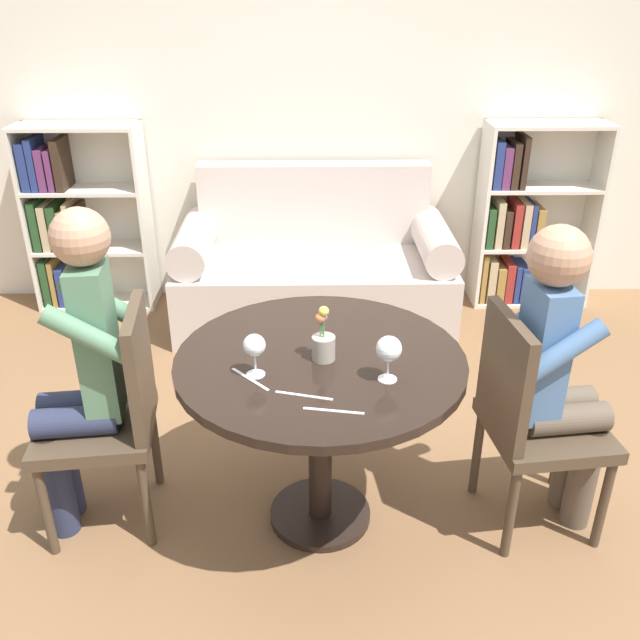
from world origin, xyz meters
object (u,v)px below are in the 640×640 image
couch (315,272)px  wine_glass_left (254,347)px  person_right (559,374)px  chair_right (530,415)px  person_left (81,372)px  bookshelf_left (75,218)px  flower_vase (323,342)px  bookshelf_right (521,222)px  chair_left (113,411)px  wine_glass_right (389,350)px

couch → wine_glass_left: bearing=-96.5°
person_right → wine_glass_left: person_right is taller
person_right → chair_right: bearing=94.5°
person_left → wine_glass_left: person_left is taller
couch → chair_right: (0.77, -1.82, 0.18)m
bookshelf_left → flower_vase: bookshelf_left is taller
bookshelf_left → person_right: 3.15m
bookshelf_left → chair_right: bearing=-42.5°
bookshelf_right → bookshelf_left: bearing=180.0°
couch → person_left: (-0.86, -1.78, 0.36)m
couch → bookshelf_right: bookshelf_right is taller
person_right → bookshelf_left: bearing=42.1°
bookshelf_right → wine_glass_left: (-1.55, -2.18, 0.30)m
wine_glass_left → flower_vase: bearing=24.6°
wine_glass_left → flower_vase: size_ratio=0.75×
wine_glass_left → bookshelf_left: bearing=120.6°
chair_left → person_left: bearing=-85.9°
wine_glass_left → flower_vase: flower_vase is taller
person_right → wine_glass_left: 1.10m
wine_glass_left → flower_vase: 0.26m
chair_right → wine_glass_right: chair_right is taller
person_right → flower_vase: person_right is taller
bookshelf_left → person_left: size_ratio=0.91×
couch → flower_vase: bearing=-89.7°
couch → bookshelf_left: bearing=170.1°
chair_right → wine_glass_left: size_ratio=5.92×
couch → wine_glass_right: bearing=-83.6°
chair_right → wine_glass_right: size_ratio=5.61×
chair_right → flower_vase: bearing=82.5°
chair_left → person_left: (-0.09, -0.02, 0.18)m
bookshelf_right → flower_vase: size_ratio=5.73×
chair_right → wine_glass_left: bearing=88.8°
chair_left → wine_glass_left: (0.55, -0.15, 0.35)m
chair_left → chair_right: bearing=81.7°
chair_left → couch: bearing=150.4°
couch → wine_glass_left: 2.00m
chair_right → couch: bearing=16.2°
bookshelf_right → person_left: size_ratio=0.91×
couch → bookshelf_left: 1.56m
bookshelf_left → chair_right: (2.28, -2.09, -0.09)m
bookshelf_left → person_right: (2.37, -2.07, 0.08)m
chair_left → person_right: person_right is taller
wine_glass_right → bookshelf_right: bearing=63.5°
bookshelf_right → chair_left: 2.92m
person_right → bookshelf_right: bearing=-19.6°
chair_right → person_right: (0.09, 0.02, 0.16)m
person_right → wine_glass_right: size_ratio=7.61×
bookshelf_right → flower_vase: bearing=-122.4°
chair_right → bookshelf_left: bearing=40.8°
chair_right → person_right: person_right is taller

